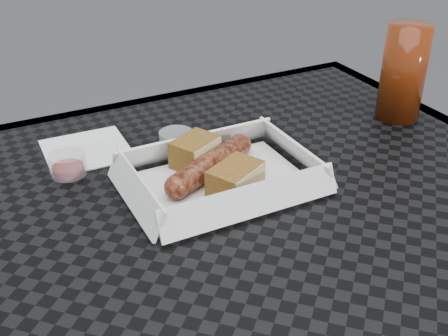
% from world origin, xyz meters
% --- Properties ---
extents(patio_table, '(0.80, 0.80, 0.74)m').
position_xyz_m(patio_table, '(0.00, 0.00, 0.67)').
color(patio_table, black).
rests_on(patio_table, ground).
extents(food_tray, '(0.22, 0.15, 0.00)m').
position_xyz_m(food_tray, '(-0.04, 0.07, 0.75)').
color(food_tray, white).
rests_on(food_tray, patio_table).
extents(bratwurst, '(0.16, 0.10, 0.03)m').
position_xyz_m(bratwurst, '(-0.04, 0.09, 0.77)').
color(bratwurst, brown).
rests_on(bratwurst, food_tray).
extents(bread_near, '(0.08, 0.07, 0.04)m').
position_xyz_m(bread_near, '(-0.05, 0.13, 0.77)').
color(bread_near, brown).
rests_on(bread_near, food_tray).
extents(bread_far, '(0.08, 0.07, 0.04)m').
position_xyz_m(bread_far, '(-0.03, 0.05, 0.77)').
color(bread_far, brown).
rests_on(bread_far, food_tray).
extents(veg_garnish, '(0.03, 0.03, 0.00)m').
position_xyz_m(veg_garnish, '(0.01, 0.02, 0.75)').
color(veg_garnish, '#F0540A').
rests_on(veg_garnish, food_tray).
extents(napkin, '(0.12, 0.12, 0.00)m').
position_xyz_m(napkin, '(-0.17, 0.25, 0.75)').
color(napkin, white).
rests_on(napkin, patio_table).
extents(condiment_cup_sauce, '(0.05, 0.05, 0.03)m').
position_xyz_m(condiment_cup_sauce, '(-0.21, 0.19, 0.76)').
color(condiment_cup_sauce, maroon).
rests_on(condiment_cup_sauce, patio_table).
extents(condiment_cup_empty, '(0.05, 0.05, 0.03)m').
position_xyz_m(condiment_cup_empty, '(-0.05, 0.19, 0.76)').
color(condiment_cup_empty, silver).
rests_on(condiment_cup_empty, patio_table).
extents(drink_glass, '(0.07, 0.07, 0.15)m').
position_xyz_m(drink_glass, '(0.32, 0.13, 0.82)').
color(drink_glass, '#531B07').
rests_on(drink_glass, patio_table).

